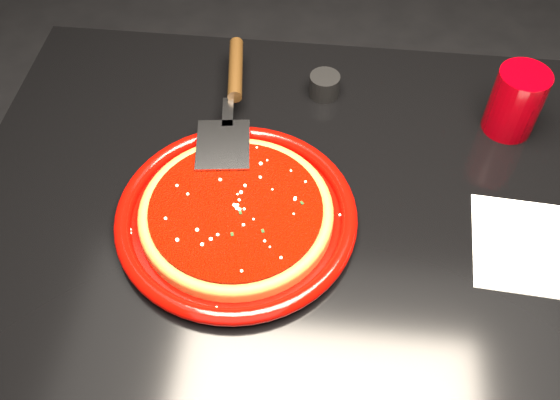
% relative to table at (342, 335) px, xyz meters
% --- Properties ---
extents(table, '(1.20, 0.80, 0.75)m').
position_rel_table_xyz_m(table, '(0.00, 0.00, 0.00)').
color(table, black).
rests_on(table, floor).
extents(plate, '(0.43, 0.43, 0.03)m').
position_rel_table_xyz_m(plate, '(-0.18, -0.02, 0.39)').
color(plate, '#730401').
rests_on(plate, table).
extents(pizza_crust, '(0.34, 0.34, 0.01)m').
position_rel_table_xyz_m(pizza_crust, '(-0.18, -0.02, 0.39)').
color(pizza_crust, brown).
rests_on(pizza_crust, plate).
extents(pizza_crust_rim, '(0.34, 0.34, 0.02)m').
position_rel_table_xyz_m(pizza_crust_rim, '(-0.18, -0.02, 0.40)').
color(pizza_crust_rim, brown).
rests_on(pizza_crust_rim, plate).
extents(pizza_sauce, '(0.30, 0.30, 0.01)m').
position_rel_table_xyz_m(pizza_sauce, '(-0.18, -0.02, 0.40)').
color(pizza_sauce, '#730700').
rests_on(pizza_sauce, plate).
extents(parmesan_dusting, '(0.24, 0.24, 0.01)m').
position_rel_table_xyz_m(parmesan_dusting, '(-0.18, -0.02, 0.41)').
color(parmesan_dusting, beige).
rests_on(parmesan_dusting, plate).
extents(basil_flecks, '(0.22, 0.22, 0.00)m').
position_rel_table_xyz_m(basil_flecks, '(-0.18, -0.02, 0.41)').
color(basil_flecks, black).
rests_on(basil_flecks, plate).
extents(pizza_server, '(0.14, 0.35, 0.03)m').
position_rel_table_xyz_m(pizza_server, '(-0.22, 0.18, 0.42)').
color(pizza_server, silver).
rests_on(pizza_server, plate).
extents(cup, '(0.11, 0.11, 0.11)m').
position_rel_table_xyz_m(cup, '(0.23, 0.22, 0.43)').
color(cup, '#7C0006').
rests_on(cup, table).
extents(napkin_a, '(0.17, 0.17, 0.00)m').
position_rel_table_xyz_m(napkin_a, '(0.24, -0.02, 0.38)').
color(napkin_a, white).
rests_on(napkin_a, table).
extents(ramekin, '(0.06, 0.06, 0.04)m').
position_rel_table_xyz_m(ramekin, '(-0.07, 0.26, 0.39)').
color(ramekin, black).
rests_on(ramekin, table).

